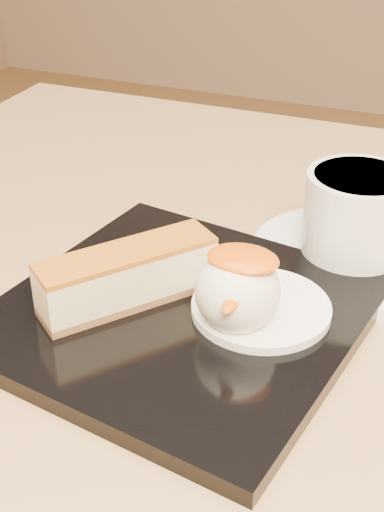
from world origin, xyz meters
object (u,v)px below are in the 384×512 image
at_px(dessert_plate, 181,315).
at_px(cheesecake, 128,276).
at_px(ice_cream_scoop, 237,291).
at_px(coffee_cup, 360,213).
at_px(table, 226,492).
at_px(saucer, 351,257).

bearing_deg(dessert_plate, cheesecake, -171.87).
bearing_deg(ice_cream_scoop, coffee_cup, 67.50).
height_order(table, saucer, saucer).
distance_m(table, cheesecake, 0.20).
height_order(dessert_plate, ice_cream_scoop, ice_cream_scoop).
height_order(saucer, coffee_cup, coffee_cup).
bearing_deg(cheesecake, coffee_cup, -7.66).
distance_m(saucer, coffee_cup, 0.04).
bearing_deg(table, ice_cream_scoop, -60.66).
relative_size(cheesecake, coffee_cup, 1.14).
bearing_deg(cheesecake, table, -42.74).
height_order(cheesecake, ice_cream_scoop, ice_cream_scoop).
relative_size(cheesecake, ice_cream_scoop, 2.13).
xyz_separation_m(dessert_plate, ice_cream_scoop, (0.04, -0.00, 0.03)).
height_order(cheesecake, coffee_cup, coffee_cup).
bearing_deg(dessert_plate, table, 10.27).
bearing_deg(table, coffee_cup, 62.90).
relative_size(ice_cream_scoop, saucer, 0.35).
relative_size(table, dessert_plate, 3.64).
xyz_separation_m(ice_cream_scoop, coffee_cup, (0.05, 0.12, 0.00)).
distance_m(table, ice_cream_scoop, 0.19).
distance_m(cheesecake, ice_cream_scoop, 0.08).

